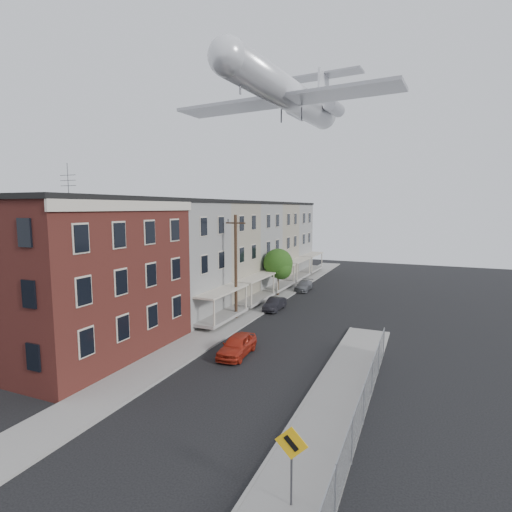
{
  "coord_description": "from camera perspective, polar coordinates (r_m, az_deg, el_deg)",
  "views": [
    {
      "loc": [
        9.17,
        -12.24,
        9.59
      ],
      "look_at": [
        0.3,
        8.55,
        6.84
      ],
      "focal_mm": 28.0,
      "sensor_mm": 36.0,
      "label": 1
    }
  ],
  "objects": [
    {
      "name": "car_far",
      "position": [
        46.85,
        6.86,
        -4.23
      ],
      "size": [
        1.7,
        3.91,
        1.12
      ],
      "primitive_type": "imported",
      "rotation": [
        0.0,
        0.0,
        0.04
      ],
      "color": "slate",
      "rests_on": "ground"
    },
    {
      "name": "row_house_e",
      "position": [
        60.71,
        2.67,
        2.71
      ],
      "size": [
        11.98,
        7.0,
        10.3
      ],
      "color": "slate",
      "rests_on": "ground"
    },
    {
      "name": "row_house_c",
      "position": [
        47.89,
        -3.2,
        1.57
      ],
      "size": [
        11.98,
        7.0,
        10.3
      ],
      "color": "slate",
      "rests_on": "ground"
    },
    {
      "name": "sidewalk_left",
      "position": [
        40.24,
        1.04,
        -6.77
      ],
      "size": [
        3.0,
        62.0,
        0.12
      ],
      "primitive_type": "cube",
      "color": "gray",
      "rests_on": "ground"
    },
    {
      "name": "chainlink_fence",
      "position": [
        19.39,
        15.14,
        -19.64
      ],
      "size": [
        0.06,
        18.06,
        1.9
      ],
      "color": "gray",
      "rests_on": "ground"
    },
    {
      "name": "airplane",
      "position": [
        42.73,
        4.91,
        21.9
      ],
      "size": [
        22.45,
        25.64,
        7.4
      ],
      "color": "silver",
      "rests_on": "ground"
    },
    {
      "name": "utility_pole",
      "position": [
        34.01,
        -2.9,
        -1.39
      ],
      "size": [
        1.8,
        0.26,
        9.0
      ],
      "color": "black",
      "rests_on": "ground"
    },
    {
      "name": "row_house_b",
      "position": [
        41.76,
        -7.45,
        0.74
      ],
      "size": [
        11.98,
        7.0,
        10.3
      ],
      "color": "gray",
      "rests_on": "ground"
    },
    {
      "name": "corner_building",
      "position": [
        28.94,
        -24.34,
        -2.49
      ],
      "size": [
        10.31,
        12.3,
        12.15
      ],
      "color": "#331210",
      "rests_on": "ground"
    },
    {
      "name": "row_house_d",
      "position": [
        54.23,
        0.08,
        2.21
      ],
      "size": [
        11.98,
        7.0,
        10.3
      ],
      "color": "gray",
      "rests_on": "ground"
    },
    {
      "name": "row_house_a",
      "position": [
        35.95,
        -13.12,
        -0.38
      ],
      "size": [
        11.98,
        7.0,
        10.3
      ],
      "color": "slate",
      "rests_on": "ground"
    },
    {
      "name": "street_tree",
      "position": [
        43.12,
        3.29,
        -1.27
      ],
      "size": [
        3.22,
        3.2,
        5.2
      ],
      "color": "black",
      "rests_on": "ground"
    },
    {
      "name": "car_mid",
      "position": [
        37.8,
        2.68,
        -6.87
      ],
      "size": [
        1.24,
        3.53,
        1.16
      ],
      "primitive_type": "imported",
      "rotation": [
        0.0,
        0.0,
        0.0
      ],
      "color": "black",
      "rests_on": "ground"
    },
    {
      "name": "car_near",
      "position": [
        26.64,
        -2.72,
        -12.62
      ],
      "size": [
        1.84,
        4.08,
        1.36
      ],
      "primitive_type": "imported",
      "rotation": [
        0.0,
        0.0,
        0.06
      ],
      "color": "#AB2716",
      "rests_on": "ground"
    },
    {
      "name": "curb_right",
      "position": [
        21.2,
        7.04,
        -19.8
      ],
      "size": [
        0.15,
        26.0,
        0.14
      ],
      "primitive_type": "cube",
      "color": "gray",
      "rests_on": "ground"
    },
    {
      "name": "ground",
      "position": [
        18.05,
        -12.87,
        -25.34
      ],
      "size": [
        120.0,
        120.0,
        0.0
      ],
      "primitive_type": "plane",
      "color": "black",
      "rests_on": "ground"
    },
    {
      "name": "warning_sign",
      "position": [
        14.07,
        5.08,
        -26.32
      ],
      "size": [
        1.1,
        0.11,
        2.8
      ],
      "color": "#515156",
      "rests_on": "ground"
    },
    {
      "name": "curb_left",
      "position": [
        39.73,
        2.99,
        -6.94
      ],
      "size": [
        0.15,
        62.0,
        0.14
      ],
      "primitive_type": "cube",
      "color": "gray",
      "rests_on": "ground"
    },
    {
      "name": "sidewalk_right",
      "position": [
        20.9,
        11.12,
        -20.33
      ],
      "size": [
        3.0,
        26.0,
        0.12
      ],
      "primitive_type": "cube",
      "color": "gray",
      "rests_on": "ground"
    }
  ]
}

